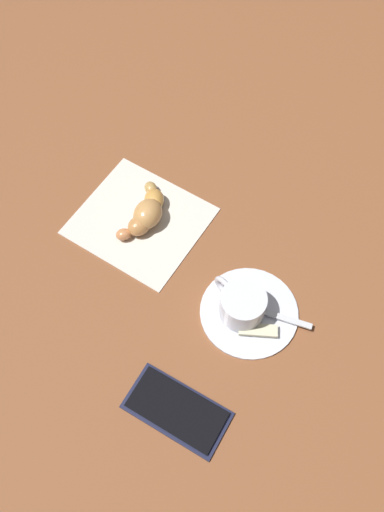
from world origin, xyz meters
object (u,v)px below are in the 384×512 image
at_px(saucer, 249,312).
at_px(napkin, 140,221).
at_px(teaspoon, 256,309).
at_px(croissant, 148,212).
at_px(sugar_packet, 258,330).
at_px(cell_phone, 177,410).
at_px(espresso_cup, 242,304).

height_order(saucer, napkin, saucer).
height_order(teaspoon, napkin, teaspoon).
xyz_separation_m(teaspoon, croissant, (-0.24, 0.01, 0.01)).
distance_m(teaspoon, croissant, 0.24).
relative_size(sugar_packet, napkin, 0.28).
bearing_deg(sugar_packet, cell_phone, -131.80).
distance_m(saucer, sugar_packet, 0.03).
relative_size(saucer, cell_phone, 0.96).
bearing_deg(sugar_packet, espresso_cup, 130.63).
distance_m(saucer, teaspoon, 0.01).
xyz_separation_m(teaspoon, sugar_packet, (0.02, -0.02, 0.00)).
distance_m(espresso_cup, croissant, 0.22).
relative_size(espresso_cup, sugar_packet, 1.62).
relative_size(saucer, teaspoon, 1.22).
height_order(napkin, cell_phone, cell_phone).
bearing_deg(napkin, espresso_cup, -2.76).
bearing_deg(teaspoon, espresso_cup, -134.85).
height_order(espresso_cup, napkin, espresso_cup).
relative_size(croissant, cell_phone, 0.80).
relative_size(saucer, sugar_packet, 2.61).
relative_size(saucer, napkin, 0.74).
height_order(espresso_cup, teaspoon, espresso_cup).
bearing_deg(espresso_cup, sugar_packet, -10.41).
height_order(saucer, espresso_cup, espresso_cup).
distance_m(saucer, cell_phone, 0.18).
xyz_separation_m(espresso_cup, croissant, (-0.22, 0.02, -0.01)).
bearing_deg(espresso_cup, napkin, 177.24).
bearing_deg(croissant, teaspoon, -1.71).
bearing_deg(saucer, croissant, 176.33).
relative_size(espresso_cup, croissant, 0.74).
bearing_deg(saucer, espresso_cup, -137.79).
bearing_deg(espresso_cup, teaspoon, 45.15).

